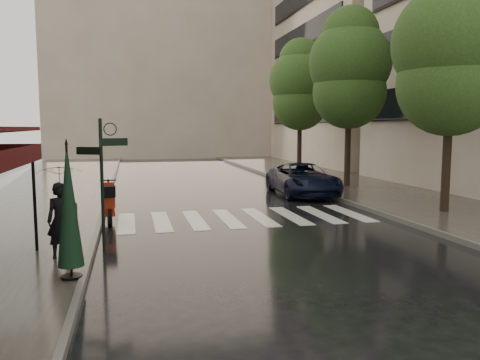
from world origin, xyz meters
name	(u,v)px	position (x,y,z in m)	size (l,w,h in m)	color
ground	(164,286)	(0.00, 0.00, 0.00)	(120.00, 120.00, 0.00)	black
sidewalk_near	(32,197)	(-4.50, 12.00, 0.06)	(6.00, 60.00, 0.12)	#38332D
sidewalk_far	(361,187)	(10.25, 12.00, 0.06)	(5.50, 60.00, 0.12)	#38332D
curb_near	(109,194)	(-1.45, 12.00, 0.07)	(0.12, 60.00, 0.16)	#595651
curb_far	(306,188)	(7.45, 12.00, 0.07)	(0.12, 60.00, 0.16)	#595651
crosswalk	(244,218)	(2.98, 6.00, 0.01)	(7.85, 3.20, 0.01)	silver
signpost	(102,173)	(-1.19, 3.00, 1.83)	(1.17, 0.29, 3.10)	black
haussmann_far	(351,45)	(16.50, 26.00, 9.25)	(8.00, 16.00, 18.50)	tan
backdrop_building	(165,53)	(3.00, 38.00, 10.00)	(22.00, 6.00, 20.00)	tan
tree_near	(452,51)	(9.60, 5.00, 5.32)	(3.80, 3.80, 7.99)	black
tree_mid	(350,69)	(9.50, 12.00, 5.59)	(3.80, 3.80, 8.34)	black
tree_far	(300,85)	(9.70, 19.00, 5.46)	(3.80, 3.80, 8.16)	black
pedestrian_with_umbrella	(60,183)	(-2.00, 2.01, 1.74)	(1.15, 1.17, 2.43)	black
scooter	(109,204)	(-1.19, 6.19, 0.58)	(0.52, 1.90, 1.25)	black
parked_car	(303,179)	(6.68, 10.47, 0.68)	(2.25, 4.87, 1.35)	black
parasol_back	(69,206)	(-1.65, 0.50, 1.48)	(0.47, 0.47, 2.53)	black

